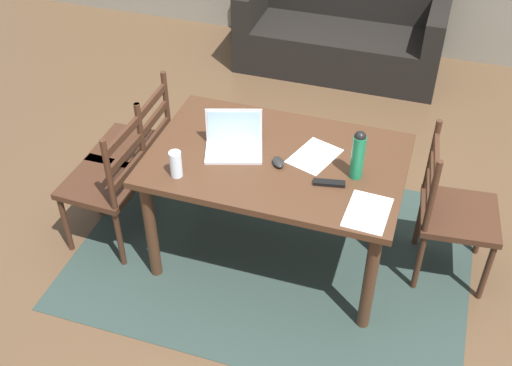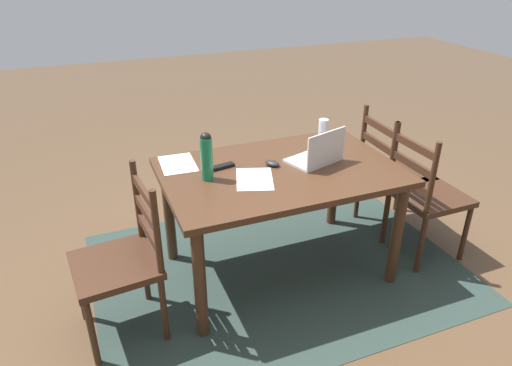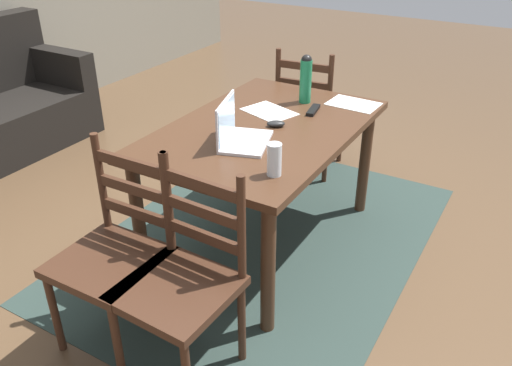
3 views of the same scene
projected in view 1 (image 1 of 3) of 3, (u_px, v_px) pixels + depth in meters
The scene contains 14 objects.
ground_plane at pixel (274, 252), 4.04m from camera, with size 14.00×14.00×0.00m, color brown.
area_rug at pixel (274, 252), 4.04m from camera, with size 2.42×1.77×0.01m, color #283833.
dining_table at pixel (276, 171), 3.62m from camera, with size 1.44×0.94×0.76m.
chair_left_far at pixel (136, 148), 4.13m from camera, with size 0.45×0.45×0.95m.
chair_right_far at pixel (453, 213), 3.64m from camera, with size 0.48×0.48×0.95m.
chair_left_near at pixel (108, 183), 3.85m from camera, with size 0.46×0.46×0.95m.
couch at pixel (342, 28), 5.73m from camera, with size 1.80×0.80×1.00m.
laptop at pixel (234, 140), 3.59m from camera, with size 0.37×0.31×0.23m.
water_bottle at pixel (358, 154), 3.33m from camera, with size 0.07×0.07×0.29m.
drinking_glass at pixel (176, 164), 3.39m from camera, with size 0.07×0.07×0.15m, color silver.
computer_mouse at pixel (278, 162), 3.50m from camera, with size 0.06×0.10×0.03m, color black.
tv_remote at pixel (329, 183), 3.37m from camera, with size 0.04×0.17×0.02m, color black.
paper_stack_left at pixel (314, 156), 3.57m from camera, with size 0.21×0.30×0.00m, color white.
paper_stack_right at pixel (368, 212), 3.20m from camera, with size 0.21×0.30×0.00m, color white.
Camera 1 is at (0.76, -2.74, 2.91)m, focal length 44.41 mm.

